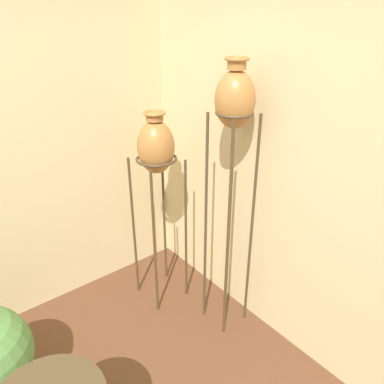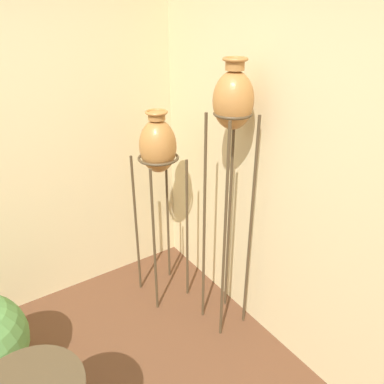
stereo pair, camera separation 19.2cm
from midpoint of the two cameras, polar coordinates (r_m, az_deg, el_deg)
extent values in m
cube|color=beige|center=(2.19, 19.74, 1.82)|extent=(0.06, 7.37, 2.70)
cylinder|color=#473823|center=(2.50, 3.31, -7.46)|extent=(0.02, 0.02, 1.63)
cylinder|color=#473823|center=(2.63, 7.01, -5.69)|extent=(0.02, 0.02, 1.63)
cylinder|color=#473823|center=(2.64, 0.00, -5.35)|extent=(0.02, 0.02, 1.63)
cylinder|color=#473823|center=(2.77, 3.66, -3.79)|extent=(0.02, 0.02, 1.63)
torus|color=#473823|center=(2.31, 4.05, 11.91)|extent=(0.24, 0.24, 0.02)
ellipsoid|color=#A87038|center=(2.29, 4.12, 13.80)|extent=(0.25, 0.25, 0.35)
cylinder|color=#A87038|center=(2.26, 4.29, 18.84)|extent=(0.11, 0.11, 0.06)
torus|color=#A87038|center=(2.26, 4.32, 19.60)|extent=(0.15, 0.15, 0.02)
cylinder|color=#473823|center=(2.82, -7.69, -8.23)|extent=(0.02, 0.02, 1.22)
cylinder|color=#473823|center=(2.96, -2.81, -6.25)|extent=(0.02, 0.02, 1.22)
cylinder|color=#473823|center=(3.04, -10.66, -5.71)|extent=(0.02, 0.02, 1.22)
cylinder|color=#473823|center=(3.17, -6.00, -3.99)|extent=(0.02, 0.02, 1.22)
torus|color=#473823|center=(2.72, -7.47, 5.01)|extent=(0.30, 0.30, 0.02)
ellipsoid|color=#A87038|center=(2.69, -7.58, 6.74)|extent=(0.27, 0.27, 0.39)
cylinder|color=#A87038|center=(2.62, -7.86, 11.28)|extent=(0.12, 0.12, 0.05)
torus|color=#A87038|center=(2.62, -7.90, 11.83)|extent=(0.16, 0.16, 0.02)
camera|label=1|loc=(0.10, -92.08, -1.02)|focal=35.00mm
camera|label=2|loc=(0.10, 87.92, 1.02)|focal=35.00mm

